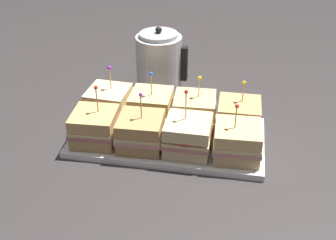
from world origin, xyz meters
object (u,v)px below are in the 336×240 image
Objects in this scene: sandwich_back_far_right at (239,117)px; kettle_steel at (159,63)px; sandwich_front_far_right at (237,141)px; sandwich_back_center_right at (194,112)px; sandwich_back_far_left at (109,104)px; sandwich_back_center_left at (151,107)px; sandwich_front_far_left at (95,127)px; serving_platter at (168,137)px; sandwich_front_center_right at (188,136)px; sandwich_front_center_left at (141,132)px.

kettle_steel reaches higher than sandwich_back_far_right.
sandwich_back_far_right is (-0.00, 0.12, 0.00)m from sandwich_front_far_right.
sandwich_back_center_right is at bearing 179.19° from sandwich_back_far_right.
sandwich_back_far_left is 0.12m from sandwich_back_center_left.
sandwich_back_far_right is (0.36, 0.12, -0.00)m from sandwich_front_far_left.
kettle_steel reaches higher than sandwich_back_center_right.
sandwich_back_center_left is at bearing 153.42° from sandwich_front_far_right.
sandwich_back_center_left is at bearing 134.07° from serving_platter.
serving_platter is 0.10m from sandwich_front_center_right.
sandwich_front_far_right reaches higher than serving_platter.
sandwich_front_center_left reaches higher than sandwich_back_center_right.
sandwich_front_far_right is 0.38m from sandwich_back_far_left.
serving_platter is 3.25× the size of sandwich_back_center_left.
sandwich_back_far_left is (-0.37, 0.12, 0.00)m from sandwich_front_far_right.
sandwich_front_center_right reaches higher than sandwich_back_center_right.
sandwich_back_far_left is 0.24m from sandwich_back_center_right.
sandwich_front_center_left is (0.12, -0.00, -0.00)m from sandwich_front_far_left.
sandwich_front_far_left is 0.73× the size of kettle_steel.
sandwich_back_far_right is at bearing 18.17° from sandwich_front_far_left.
kettle_steel reaches higher than sandwich_front_far_right.
sandwich_front_far_right is 0.27m from sandwich_back_center_left.
serving_platter is 0.10m from sandwich_front_center_left.
sandwich_front_center_left is at bearing -86.37° from kettle_steel.
sandwich_front_far_right is at bearing 0.41° from sandwich_front_center_left.
sandwich_front_center_right is 0.17m from sandwich_back_center_left.
sandwich_back_center_left is at bearing 179.76° from sandwich_back_center_right.
sandwich_front_center_right is at bearing -179.18° from sandwich_front_far_right.
sandwich_front_center_right is 0.38m from kettle_steel.
sandwich_front_center_left is 1.04× the size of sandwich_front_far_right.
sandwich_front_center_right is at bearing -90.20° from sandwich_back_center_right.
kettle_steel is at bearing 139.61° from sandwich_back_far_right.
serving_platter is at bearing 46.96° from sandwich_front_center_left.
sandwich_back_far_right is 0.67× the size of kettle_steel.
sandwich_back_far_left reaches higher than sandwich_back_center_right.
sandwich_front_far_right is 0.95× the size of sandwich_back_far_left.
sandwich_back_far_left is at bearing 179.89° from sandwich_back_far_right.
kettle_steel is at bearing 65.87° from sandwich_back_far_left.
sandwich_front_far_left is 1.01× the size of sandwich_back_center_left.
sandwich_back_far_left is 1.09× the size of sandwich_back_far_right.
sandwich_front_center_right is 0.17m from sandwich_back_far_right.
sandwich_front_center_left is at bearing -133.04° from serving_platter.
sandwich_back_far_left is 0.36m from sandwich_back_far_right.
sandwich_back_far_left reaches higher than sandwich_front_center_left.
sandwich_front_far_right is at bearing 0.82° from sandwich_front_center_right.
serving_platter is at bearing -74.09° from kettle_steel.
sandwich_front_center_left is at bearing -180.00° from sandwich_front_center_right.
sandwich_back_center_left is 1.08× the size of sandwich_back_far_right.
sandwich_back_far_left is (-0.24, 0.12, 0.00)m from sandwich_front_center_right.
sandwich_back_far_left reaches higher than sandwich_back_far_right.
serving_platter is 0.20m from sandwich_front_far_right.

